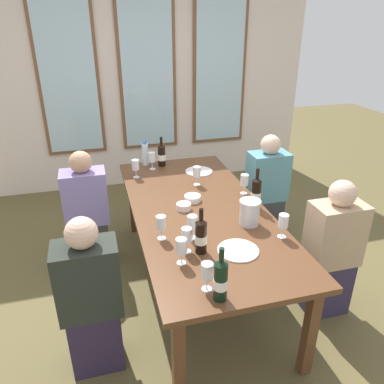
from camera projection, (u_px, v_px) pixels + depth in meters
name	position (u px, v px, depth m)	size (l,w,h in m)	color
ground_plane	(198.00, 283.00, 3.29)	(12.00, 12.00, 0.00)	brown
back_wall_with_windows	(147.00, 74.00, 4.73)	(4.23, 0.10, 2.90)	silver
dining_table	(199.00, 216.00, 3.00)	(1.03, 2.27, 0.74)	brown
white_plate_0	(238.00, 250.00, 2.44)	(0.27, 0.27, 0.01)	white
white_plate_1	(199.00, 171.00, 3.66)	(0.26, 0.26, 0.01)	white
metal_pitcher	(250.00, 212.00, 2.71)	(0.16, 0.16, 0.19)	silver
wine_bottle_0	(162.00, 155.00, 3.77)	(0.08, 0.08, 0.30)	black
wine_bottle_1	(201.00, 236.00, 2.38)	(0.08, 0.08, 0.32)	black
wine_bottle_2	(256.00, 193.00, 2.93)	(0.08, 0.08, 0.33)	black
wine_bottle_3	(221.00, 280.00, 1.98)	(0.08, 0.08, 0.32)	black
tasting_bowl_0	(184.00, 206.00, 2.95)	(0.12, 0.12, 0.05)	white
tasting_bowl_1	(193.00, 198.00, 3.09)	(0.14, 0.14, 0.05)	white
water_bottle	(145.00, 154.00, 3.80)	(0.06, 0.06, 0.24)	white
wine_glass_0	(152.00, 158.00, 3.68)	(0.07, 0.07, 0.17)	white
wine_glass_1	(207.00, 272.00, 2.05)	(0.07, 0.07, 0.17)	white
wine_glass_2	(161.00, 224.00, 2.53)	(0.07, 0.07, 0.17)	white
wine_glass_3	(197.00, 173.00, 3.34)	(0.07, 0.07, 0.17)	white
wine_glass_4	(181.00, 246.00, 2.27)	(0.07, 0.07, 0.17)	white
wine_glass_5	(187.00, 236.00, 2.38)	(0.07, 0.07, 0.17)	white
wine_glass_6	(192.00, 223.00, 2.53)	(0.07, 0.07, 0.17)	white
wine_glass_7	(135.00, 165.00, 3.49)	(0.07, 0.07, 0.17)	white
wine_glass_8	(244.00, 180.00, 3.17)	(0.07, 0.07, 0.17)	white
wine_glass_9	(283.00, 222.00, 2.54)	(0.07, 0.07, 0.17)	white
seated_person_0	(87.00, 213.00, 3.34)	(0.38, 0.24, 1.11)	#32322F
seated_person_1	(266.00, 191.00, 3.77)	(0.38, 0.24, 1.11)	#32373C
seated_person_2	(91.00, 301.00, 2.33)	(0.38, 0.24, 1.11)	#2D223B
seated_person_3	(331.00, 253.00, 2.80)	(0.38, 0.24, 1.11)	#312944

